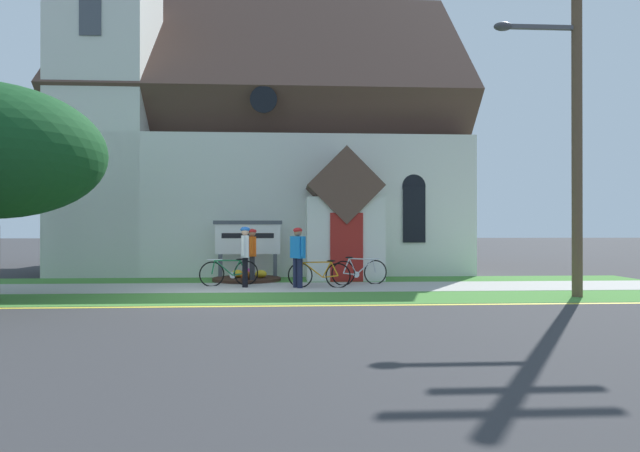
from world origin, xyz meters
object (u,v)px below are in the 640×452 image
at_px(utility_pole, 573,92).
at_px(bicycle_green, 359,272).
at_px(cyclist_in_orange_jersey, 298,253).
at_px(yard_deciduous_tree, 54,166).
at_px(cyclist_in_blue_jersey, 252,252).
at_px(church_sign, 248,240).
at_px(roadside_conifer, 423,131).
at_px(cyclist_in_yellow_jersey, 245,252).
at_px(bicycle_yellow, 319,274).
at_px(bicycle_black, 229,273).

bearing_deg(utility_pole, bicycle_green, 147.79).
height_order(cyclist_in_orange_jersey, utility_pole, utility_pole).
bearing_deg(yard_deciduous_tree, cyclist_in_blue_jersey, -24.94).
xyz_separation_m(church_sign, bicycle_green, (3.34, -1.75, -0.89)).
relative_size(roadside_conifer, yard_deciduous_tree, 1.57).
bearing_deg(roadside_conifer, church_sign, -152.52).
bearing_deg(cyclist_in_orange_jersey, cyclist_in_yellow_jersey, 169.46).
xyz_separation_m(cyclist_in_blue_jersey, yard_deciduous_tree, (-7.20, 3.35, 2.89)).
distance_m(bicycle_yellow, utility_pole, 7.80).
height_order(roadside_conifer, yard_deciduous_tree, roadside_conifer).
relative_size(church_sign, yard_deciduous_tree, 0.41).
xyz_separation_m(bicycle_yellow, utility_pole, (5.93, -2.31, 4.51)).
bearing_deg(bicycle_yellow, roadside_conifer, 53.07).
xyz_separation_m(bicycle_yellow, cyclist_in_orange_jersey, (-0.59, -0.11, 0.60)).
xyz_separation_m(bicycle_green, roadside_conifer, (3.17, 5.14, 5.05)).
height_order(bicycle_black, bicycle_green, bicycle_green).
height_order(bicycle_green, cyclist_in_yellow_jersey, cyclist_in_yellow_jersey).
xyz_separation_m(bicycle_black, cyclist_in_yellow_jersey, (0.48, -0.48, 0.61)).
distance_m(bicycle_black, utility_pole, 10.02).
bearing_deg(utility_pole, yard_deciduous_tree, 155.28).
relative_size(bicycle_black, utility_pole, 0.18).
bearing_deg(yard_deciduous_tree, cyclist_in_orange_jersey, -28.99).
relative_size(church_sign, bicycle_black, 1.35).
xyz_separation_m(cyclist_in_orange_jersey, yard_deciduous_tree, (-8.53, 4.73, 2.87)).
bearing_deg(cyclist_in_orange_jersey, roadside_conifer, 50.05).
xyz_separation_m(bicycle_yellow, yard_deciduous_tree, (-9.13, 4.62, 3.47)).
height_order(bicycle_green, roadside_conifer, roadside_conifer).
height_order(bicycle_black, cyclist_in_blue_jersey, cyclist_in_blue_jersey).
bearing_deg(bicycle_green, bicycle_black, -179.55).
height_order(cyclist_in_blue_jersey, yard_deciduous_tree, yard_deciduous_tree).
xyz_separation_m(cyclist_in_orange_jersey, roadside_conifer, (4.96, 5.92, 4.47)).
relative_size(bicycle_yellow, yard_deciduous_tree, 0.33).
xyz_separation_m(church_sign, yard_deciduous_tree, (-6.98, 2.20, 2.57)).
height_order(church_sign, cyclist_in_yellow_jersey, church_sign).
relative_size(bicycle_black, cyclist_in_orange_jersey, 0.98).
distance_m(cyclist_in_blue_jersey, yard_deciduous_tree, 8.45).
bearing_deg(roadside_conifer, bicycle_green, -121.66).
distance_m(church_sign, roadside_conifer, 8.44).
relative_size(bicycle_green, roadside_conifer, 0.20).
relative_size(utility_pole, yard_deciduous_tree, 1.66).
xyz_separation_m(cyclist_in_orange_jersey, utility_pole, (6.52, -2.20, 3.91)).
xyz_separation_m(bicycle_green, cyclist_in_orange_jersey, (-1.79, -0.78, 0.59)).
distance_m(bicycle_yellow, cyclist_in_blue_jersey, 2.38).
distance_m(cyclist_in_orange_jersey, cyclist_in_yellow_jersey, 1.47).
height_order(church_sign, cyclist_in_blue_jersey, church_sign).
bearing_deg(roadside_conifer, cyclist_in_blue_jersey, -144.20).
bearing_deg(bicycle_yellow, utility_pole, -21.33).
height_order(cyclist_in_yellow_jersey, cyclist_in_blue_jersey, cyclist_in_yellow_jersey).
height_order(bicycle_yellow, yard_deciduous_tree, yard_deciduous_tree).
bearing_deg(church_sign, cyclist_in_yellow_jersey, -87.38).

